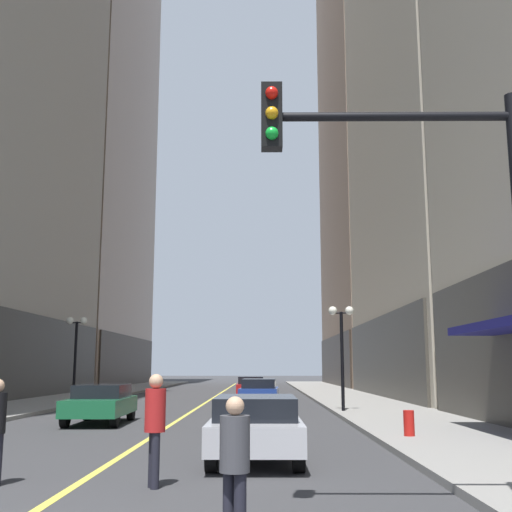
# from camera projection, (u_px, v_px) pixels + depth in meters

# --- Properties ---
(ground_plane) EXTENTS (200.00, 200.00, 0.00)m
(ground_plane) POSITION_uv_depth(u_px,v_px,m) (213.00, 398.00, 39.55)
(ground_plane) COLOR #38383A
(sidewalk_left) EXTENTS (4.50, 78.00, 0.15)m
(sidewalk_left) POSITION_uv_depth(u_px,v_px,m) (81.00, 397.00, 39.63)
(sidewalk_left) COLOR gray
(sidewalk_left) RESTS_ON ground
(sidewalk_right) EXTENTS (4.50, 78.00, 0.15)m
(sidewalk_right) POSITION_uv_depth(u_px,v_px,m) (345.00, 397.00, 39.49)
(sidewalk_right) COLOR gray
(sidewalk_right) RESTS_ON ground
(lane_centre_stripe) EXTENTS (0.16, 70.00, 0.01)m
(lane_centre_stripe) POSITION_uv_depth(u_px,v_px,m) (213.00, 398.00, 39.55)
(lane_centre_stripe) COLOR #E5D64C
(lane_centre_stripe) RESTS_ON ground
(building_left_far) EXTENTS (15.48, 26.00, 59.71)m
(building_left_far) POSITION_uv_depth(u_px,v_px,m) (68.00, 109.00, 69.48)
(building_left_far) COLOR gray
(building_left_far) RESTS_ON ground
(building_right_mid) EXTENTS (12.07, 24.00, 53.47)m
(building_right_mid) POSITION_uv_depth(u_px,v_px,m) (456.00, 2.00, 43.51)
(building_right_mid) COLOR #B7AD99
(building_right_mid) RESTS_ON ground
(building_right_far) EXTENTS (10.33, 26.00, 76.17)m
(building_right_far) POSITION_uv_depth(u_px,v_px,m) (373.00, 39.00, 70.59)
(building_right_far) COLOR gray
(building_right_far) RESTS_ON ground
(storefront_awning_right) EXTENTS (1.60, 6.28, 3.12)m
(storefront_awning_right) POSITION_uv_depth(u_px,v_px,m) (512.00, 326.00, 16.73)
(storefront_awning_right) COLOR navy
(storefront_awning_right) RESTS_ON ground
(car_silver) EXTENTS (1.86, 4.33, 1.32)m
(car_silver) POSITION_uv_depth(u_px,v_px,m) (256.00, 425.00, 13.19)
(car_silver) COLOR #B7B7BC
(car_silver) RESTS_ON ground
(car_green) EXTENTS (1.94, 4.22, 1.32)m
(car_green) POSITION_uv_depth(u_px,v_px,m) (101.00, 402.00, 21.77)
(car_green) COLOR #196038
(car_green) RESTS_ON ground
(car_blue) EXTENTS (2.06, 4.19, 1.32)m
(car_blue) POSITION_uv_depth(u_px,v_px,m) (259.00, 391.00, 32.18)
(car_blue) COLOR navy
(car_blue) RESTS_ON ground
(car_red) EXTENTS (1.83, 4.73, 1.32)m
(car_red) POSITION_uv_depth(u_px,v_px,m) (251.00, 386.00, 40.28)
(car_red) COLOR #B21919
(car_red) RESTS_ON ground
(pedestrian_in_red_jacket) EXTENTS (0.45, 0.45, 1.81)m
(pedestrian_in_red_jacket) POSITION_uv_depth(u_px,v_px,m) (155.00, 420.00, 10.34)
(pedestrian_in_red_jacket) COLOR black
(pedestrian_in_red_jacket) RESTS_ON ground
(pedestrian_with_orange_bag) EXTENTS (0.48, 0.48, 1.59)m
(pedestrian_with_orange_bag) POSITION_uv_depth(u_px,v_px,m) (235.00, 458.00, 7.02)
(pedestrian_with_orange_bag) COLOR black
(pedestrian_with_orange_bag) RESTS_ON ground
(traffic_light_near_right) EXTENTS (3.43, 0.35, 5.65)m
(traffic_light_near_right) POSITION_uv_depth(u_px,v_px,m) (439.00, 223.00, 8.15)
(traffic_light_near_right) COLOR black
(traffic_light_near_right) RESTS_ON ground
(street_lamp_left_far) EXTENTS (1.06, 0.36, 4.43)m
(street_lamp_left_far) POSITION_uv_depth(u_px,v_px,m) (76.00, 340.00, 32.21)
(street_lamp_left_far) COLOR black
(street_lamp_left_far) RESTS_ON ground
(street_lamp_right_mid) EXTENTS (1.06, 0.36, 4.43)m
(street_lamp_right_mid) POSITION_uv_depth(u_px,v_px,m) (342.00, 334.00, 26.42)
(street_lamp_right_mid) COLOR black
(street_lamp_right_mid) RESTS_ON ground
(fire_hydrant_right) EXTENTS (0.28, 0.28, 0.80)m
(fire_hydrant_right) POSITION_uv_depth(u_px,v_px,m) (409.00, 426.00, 16.48)
(fire_hydrant_right) COLOR red
(fire_hydrant_right) RESTS_ON ground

